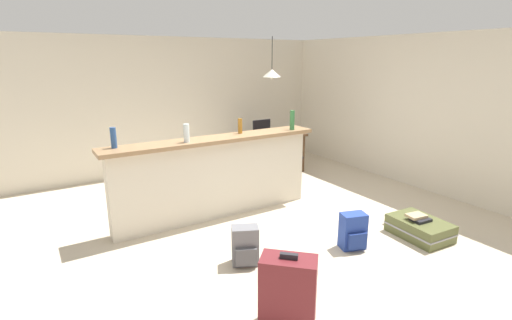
{
  "coord_description": "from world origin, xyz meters",
  "views": [
    {
      "loc": [
        -2.5,
        -3.88,
        2.12
      ],
      "look_at": [
        0.28,
        0.59,
        0.69
      ],
      "focal_mm": 26.41,
      "sensor_mm": 36.0,
      "label": 1
    }
  ],
  "objects_px": {
    "dining_table": "(272,138)",
    "pendant_lamp": "(272,73)",
    "suitcase_flat_olive": "(419,228)",
    "suitcase_upright_maroon": "(288,292)",
    "dining_chair_far_side": "(259,139)",
    "bottle_green": "(292,120)",
    "backpack_grey": "(245,246)",
    "bottle_amber": "(240,126)",
    "backpack_blue": "(353,232)",
    "book_stack": "(419,218)",
    "bottle_clear": "(186,133)",
    "dining_chair_near_partition": "(284,152)",
    "bottle_blue": "(113,138)"
  },
  "relations": [
    {
      "from": "dining_table",
      "to": "pendant_lamp",
      "type": "xyz_separation_m",
      "value": [
        0.05,
        0.1,
        1.2
      ]
    },
    {
      "from": "pendant_lamp",
      "to": "suitcase_flat_olive",
      "type": "xyz_separation_m",
      "value": [
        -0.07,
        -3.35,
        -1.74
      ]
    },
    {
      "from": "suitcase_flat_olive",
      "to": "suitcase_upright_maroon",
      "type": "xyz_separation_m",
      "value": [
        -2.34,
        -0.46,
        0.22
      ]
    },
    {
      "from": "suitcase_flat_olive",
      "to": "dining_chair_far_side",
      "type": "bearing_deg",
      "value": 88.58
    },
    {
      "from": "dining_chair_far_side",
      "to": "bottle_green",
      "type": "bearing_deg",
      "value": -109.45
    },
    {
      "from": "dining_chair_far_side",
      "to": "backpack_grey",
      "type": "xyz_separation_m",
      "value": [
        -2.23,
        -3.26,
        -0.31
      ]
    },
    {
      "from": "bottle_green",
      "to": "dining_chair_far_side",
      "type": "relative_size",
      "value": 0.3
    },
    {
      "from": "bottle_amber",
      "to": "suitcase_upright_maroon",
      "type": "bearing_deg",
      "value": -111.24
    },
    {
      "from": "dining_table",
      "to": "backpack_blue",
      "type": "height_order",
      "value": "dining_table"
    },
    {
      "from": "bottle_amber",
      "to": "backpack_grey",
      "type": "distance_m",
      "value": 1.85
    },
    {
      "from": "book_stack",
      "to": "bottle_clear",
      "type": "bearing_deg",
      "value": 140.97
    },
    {
      "from": "bottle_clear",
      "to": "suitcase_upright_maroon",
      "type": "distance_m",
      "value": 2.43
    },
    {
      "from": "pendant_lamp",
      "to": "backpack_blue",
      "type": "height_order",
      "value": "pendant_lamp"
    },
    {
      "from": "bottle_amber",
      "to": "dining_table",
      "type": "bearing_deg",
      "value": 42.44
    },
    {
      "from": "bottle_green",
      "to": "pendant_lamp",
      "type": "height_order",
      "value": "pendant_lamp"
    },
    {
      "from": "dining_chair_far_side",
      "to": "bottle_amber",
      "type": "bearing_deg",
      "value": -128.41
    },
    {
      "from": "dining_chair_near_partition",
      "to": "suitcase_flat_olive",
      "type": "bearing_deg",
      "value": -88.19
    },
    {
      "from": "dining_table",
      "to": "dining_chair_near_partition",
      "type": "height_order",
      "value": "dining_chair_near_partition"
    },
    {
      "from": "dining_chair_near_partition",
      "to": "pendant_lamp",
      "type": "height_order",
      "value": "pendant_lamp"
    },
    {
      "from": "dining_table",
      "to": "suitcase_upright_maroon",
      "type": "relative_size",
      "value": 1.64
    },
    {
      "from": "suitcase_flat_olive",
      "to": "dining_chair_near_partition",
      "type": "bearing_deg",
      "value": 91.81
    },
    {
      "from": "backpack_grey",
      "to": "book_stack",
      "type": "distance_m",
      "value": 2.17
    },
    {
      "from": "pendant_lamp",
      "to": "bottle_green",
      "type": "bearing_deg",
      "value": -114.07
    },
    {
      "from": "bottle_blue",
      "to": "bottle_amber",
      "type": "xyz_separation_m",
      "value": [
        1.68,
        -0.0,
        -0.02
      ]
    },
    {
      "from": "suitcase_flat_olive",
      "to": "backpack_grey",
      "type": "bearing_deg",
      "value": 164.86
    },
    {
      "from": "dining_chair_far_side",
      "to": "pendant_lamp",
      "type": "bearing_deg",
      "value": -92.98
    },
    {
      "from": "pendant_lamp",
      "to": "suitcase_upright_maroon",
      "type": "xyz_separation_m",
      "value": [
        -2.41,
        -3.81,
        -1.52
      ]
    },
    {
      "from": "suitcase_flat_olive",
      "to": "pendant_lamp",
      "type": "bearing_deg",
      "value": 88.8
    },
    {
      "from": "bottle_blue",
      "to": "suitcase_upright_maroon",
      "type": "bearing_deg",
      "value": -72.9
    },
    {
      "from": "dining_chair_near_partition",
      "to": "suitcase_flat_olive",
      "type": "height_order",
      "value": "dining_chair_near_partition"
    },
    {
      "from": "bottle_green",
      "to": "dining_table",
      "type": "distance_m",
      "value": 1.72
    },
    {
      "from": "bottle_amber",
      "to": "dining_chair_far_side",
      "type": "bearing_deg",
      "value": 51.59
    },
    {
      "from": "bottle_clear",
      "to": "pendant_lamp",
      "type": "xyz_separation_m",
      "value": [
        2.32,
        1.55,
        0.63
      ]
    },
    {
      "from": "bottle_clear",
      "to": "backpack_grey",
      "type": "distance_m",
      "value": 1.6
    },
    {
      "from": "bottle_blue",
      "to": "suitcase_upright_maroon",
      "type": "xyz_separation_m",
      "value": [
        0.74,
        -2.41,
        -0.9
      ]
    },
    {
      "from": "bottle_amber",
      "to": "suitcase_flat_olive",
      "type": "xyz_separation_m",
      "value": [
        1.41,
        -1.95,
        -1.1
      ]
    },
    {
      "from": "bottle_amber",
      "to": "suitcase_flat_olive",
      "type": "bearing_deg",
      "value": -54.11
    },
    {
      "from": "bottle_blue",
      "to": "backpack_grey",
      "type": "relative_size",
      "value": 0.58
    },
    {
      "from": "bottle_green",
      "to": "dining_chair_near_partition",
      "type": "relative_size",
      "value": 0.3
    },
    {
      "from": "bottle_blue",
      "to": "dining_chair_far_side",
      "type": "bearing_deg",
      "value": 30.75
    },
    {
      "from": "bottle_blue",
      "to": "bottle_amber",
      "type": "relative_size",
      "value": 1.18
    },
    {
      "from": "suitcase_flat_olive",
      "to": "book_stack",
      "type": "relative_size",
      "value": 3.36
    },
    {
      "from": "suitcase_flat_olive",
      "to": "backpack_grey",
      "type": "xyz_separation_m",
      "value": [
        -2.13,
        0.58,
        0.09
      ]
    },
    {
      "from": "bottle_blue",
      "to": "suitcase_upright_maroon",
      "type": "distance_m",
      "value": 2.68
    },
    {
      "from": "dining_chair_far_side",
      "to": "dining_table",
      "type": "bearing_deg",
      "value": -96.93
    },
    {
      "from": "dining_table",
      "to": "book_stack",
      "type": "height_order",
      "value": "dining_table"
    },
    {
      "from": "dining_chair_near_partition",
      "to": "suitcase_upright_maroon",
      "type": "height_order",
      "value": "dining_chair_near_partition"
    },
    {
      "from": "suitcase_upright_maroon",
      "to": "backpack_grey",
      "type": "bearing_deg",
      "value": 78.53
    },
    {
      "from": "dining_chair_near_partition",
      "to": "suitcase_upright_maroon",
      "type": "xyz_separation_m",
      "value": [
        -2.26,
        -3.16,
        -0.19
      ]
    },
    {
      "from": "backpack_grey",
      "to": "book_stack",
      "type": "xyz_separation_m",
      "value": [
        2.1,
        -0.57,
        0.05
      ]
    }
  ]
}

